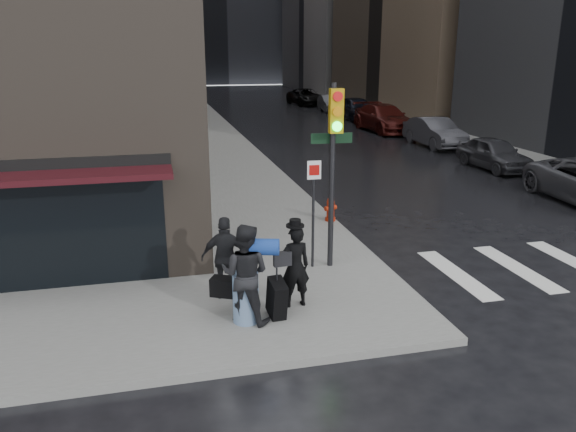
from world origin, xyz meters
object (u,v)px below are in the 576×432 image
object	(u,v)px
man_overcoat	(291,272)
man_greycoat	(226,258)
man_jeans	(245,274)
fire_hydrant	(330,210)
parked_car_3	(384,118)
parked_car_6	(306,97)
traffic_light	(332,152)
parked_car_5	(330,103)
parked_car_1	(494,153)
parked_car_4	(357,108)
parked_car_2	(435,132)

from	to	relation	value
man_overcoat	man_greycoat	bearing A→B (deg)	-39.25
man_jeans	fire_hydrant	size ratio (longest dim) A/B	2.69
parked_car_3	parked_car_6	size ratio (longest dim) A/B	1.09
man_overcoat	parked_car_6	xyz separation A→B (m)	(11.62, 41.00, -0.18)
man_overcoat	traffic_light	bearing A→B (deg)	-131.35
man_greycoat	parked_car_6	bearing A→B (deg)	-92.75
parked_car_3	parked_car_5	xyz separation A→B (m)	(0.26, 11.83, -0.16)
parked_car_1	parked_car_4	distance (m)	17.75
traffic_light	parked_car_4	world-z (taller)	traffic_light
man_jeans	fire_hydrant	world-z (taller)	man_jeans
parked_car_2	parked_car_5	distance (m)	17.75
man_jeans	parked_car_3	xyz separation A→B (m)	(12.74, 23.58, -0.27)
man_jeans	parked_car_4	distance (m)	32.30
man_overcoat	parked_car_6	bearing A→B (deg)	-110.73
man_greycoat	traffic_light	distance (m)	3.31
man_greycoat	man_overcoat	bearing A→B (deg)	160.52
man_jeans	parked_car_4	world-z (taller)	man_jeans
parked_car_2	parked_car_5	size ratio (longest dim) A/B	1.13
parked_car_1	parked_car_6	bearing A→B (deg)	89.09
parked_car_5	man_greycoat	bearing A→B (deg)	-105.83
traffic_light	parked_car_2	bearing A→B (deg)	58.38
parked_car_2	parked_car_3	xyz separation A→B (m)	(-0.38, 5.92, 0.08)
parked_car_5	man_jeans	bearing A→B (deg)	-104.94
man_jeans	parked_car_2	bearing A→B (deg)	-99.92
man_greycoat	fire_hydrant	world-z (taller)	man_greycoat
fire_hydrant	parked_car_1	bearing A→B (deg)	32.99
man_jeans	parked_car_2	size ratio (longest dim) A/B	0.41
man_jeans	parked_car_1	bearing A→B (deg)	-110.81
parked_car_3	parked_car_4	xyz separation A→B (m)	(0.41, 5.92, -0.00)
parked_car_4	man_jeans	bearing A→B (deg)	-112.78
parked_car_2	traffic_light	bearing A→B (deg)	-125.49
man_overcoat	fire_hydrant	distance (m)	5.94
man_jeans	man_greycoat	bearing A→B (deg)	-53.35
parked_car_4	parked_car_5	distance (m)	5.92
parked_car_2	parked_car_3	distance (m)	5.93
parked_car_6	parked_car_5	bearing A→B (deg)	-89.78
fire_hydrant	man_overcoat	bearing A→B (deg)	-115.25
traffic_light	parked_car_6	xyz separation A→B (m)	(10.24, 39.13, -2.11)
traffic_light	parked_car_4	size ratio (longest dim) A/B	0.86
man_jeans	parked_car_6	size ratio (longest dim) A/B	0.36
parked_car_4	parked_car_5	xyz separation A→B (m)	(-0.15, 5.92, -0.16)
man_jeans	parked_car_4	size ratio (longest dim) A/B	0.39
man_jeans	parked_car_6	world-z (taller)	man_jeans
fire_hydrant	parked_car_6	distance (m)	36.79
man_jeans	traffic_light	bearing A→B (deg)	-109.93
parked_car_1	parked_car_5	size ratio (longest dim) A/B	0.99
parked_car_2	parked_car_5	world-z (taller)	parked_car_2
man_overcoat	parked_car_6	world-z (taller)	man_overcoat
parked_car_4	parked_car_6	bearing A→B (deg)	93.99
parked_car_1	parked_car_3	size ratio (longest dim) A/B	0.70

